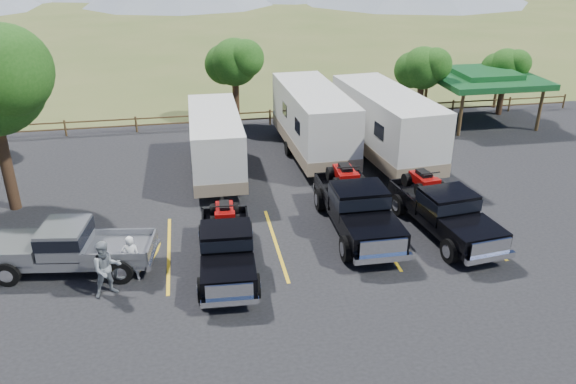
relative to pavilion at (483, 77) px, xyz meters
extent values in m
plane|color=#435423|center=(-13.00, -17.00, -2.79)|extent=(320.00, 320.00, 0.00)
cube|color=black|center=(-13.00, -14.00, -2.77)|extent=(44.00, 34.00, 0.04)
cube|color=gold|center=(-19.00, -13.00, -2.74)|extent=(0.12, 5.50, 0.01)
cube|color=gold|center=(-15.00, -13.00, -2.74)|extent=(0.12, 5.50, 0.01)
cube|color=gold|center=(-11.00, -13.00, -2.74)|extent=(0.12, 5.50, 0.01)
cube|color=gold|center=(-7.00, -13.00, -2.74)|extent=(0.12, 5.50, 0.01)
cylinder|color=black|center=(-25.50, -8.00, -0.55)|extent=(0.48, 0.48, 4.48)
sphere|color=#1A4812|center=(-24.54, -8.80, 3.29)|extent=(3.52, 3.52, 3.52)
cylinder|color=black|center=(-4.00, 0.00, -1.39)|extent=(0.39, 0.39, 2.80)
sphere|color=#1A4812|center=(-4.00, 0.00, 0.71)|extent=(2.52, 2.52, 2.52)
sphere|color=#1A4812|center=(-3.46, -0.45, 0.98)|extent=(1.98, 1.98, 1.98)
sphere|color=#1A4812|center=(-4.50, 0.40, 0.53)|extent=(2.16, 2.16, 2.16)
cylinder|color=black|center=(2.00, 1.00, -1.53)|extent=(0.38, 0.38, 2.52)
sphere|color=#1A4812|center=(2.00, 1.00, 0.36)|extent=(2.24, 2.24, 2.24)
sphere|color=#1A4812|center=(2.48, 0.60, 0.60)|extent=(1.76, 1.76, 1.76)
sphere|color=#1A4812|center=(1.55, 1.35, 0.20)|extent=(1.92, 1.92, 1.92)
cylinder|color=black|center=(-15.00, 2.00, -1.25)|extent=(0.41, 0.41, 3.08)
sphere|color=#1A4812|center=(-15.00, 2.00, 1.06)|extent=(2.80, 2.80, 2.80)
sphere|color=#1A4812|center=(-14.40, 1.50, 1.36)|extent=(2.20, 2.20, 2.20)
sphere|color=#1A4812|center=(-15.56, 2.44, 0.86)|extent=(2.40, 2.40, 2.40)
cylinder|color=brown|center=(-25.00, 1.50, -2.29)|extent=(0.12, 0.12, 1.00)
cylinder|color=brown|center=(-21.00, 1.50, -2.29)|extent=(0.12, 0.12, 1.00)
cylinder|color=brown|center=(-17.00, 1.50, -2.29)|extent=(0.12, 0.12, 1.00)
cylinder|color=brown|center=(-13.00, 1.50, -2.29)|extent=(0.12, 0.12, 1.00)
cylinder|color=brown|center=(-9.00, 1.50, -2.29)|extent=(0.12, 0.12, 1.00)
cylinder|color=brown|center=(-5.00, 1.50, -2.29)|extent=(0.12, 0.12, 1.00)
cylinder|color=brown|center=(-1.00, 1.50, -2.29)|extent=(0.12, 0.12, 1.00)
cylinder|color=brown|center=(3.00, 1.50, -2.29)|extent=(0.12, 0.12, 1.00)
cylinder|color=brown|center=(7.00, 1.50, -2.29)|extent=(0.12, 0.12, 1.00)
cube|color=brown|center=(-11.00, 1.50, -2.34)|extent=(36.00, 0.06, 0.08)
cube|color=brown|center=(-11.00, 1.50, -1.94)|extent=(36.00, 0.06, 0.08)
cylinder|color=brown|center=(-2.50, -2.50, -1.49)|extent=(0.20, 0.20, 2.60)
cylinder|color=brown|center=(-2.50, 2.50, -1.49)|extent=(0.20, 0.20, 2.60)
cylinder|color=brown|center=(2.50, -2.50, -1.49)|extent=(0.20, 0.20, 2.60)
cylinder|color=brown|center=(2.50, 2.50, -1.49)|extent=(0.20, 0.20, 2.60)
cube|color=#175326|center=(0.00, 0.00, -0.04)|extent=(6.20, 6.20, 0.35)
cube|color=#175326|center=(0.00, 0.00, 0.26)|extent=(3.50, 3.50, 0.35)
cube|color=black|center=(-16.94, -14.45, -2.18)|extent=(1.94, 5.26, 0.33)
cube|color=black|center=(-17.03, -16.19, -1.84)|extent=(1.83, 1.72, 0.45)
cube|color=black|center=(-16.95, -14.56, -1.52)|extent=(1.78, 1.50, 0.91)
cube|color=black|center=(-16.95, -14.56, -1.38)|extent=(1.82, 1.56, 0.41)
cube|color=black|center=(-16.86, -12.81, -1.93)|extent=(1.85, 2.27, 0.50)
cube|color=silver|center=(-17.08, -17.11, -1.88)|extent=(1.46, 0.15, 0.50)
cube|color=silver|center=(-17.08, -17.17, -2.23)|extent=(1.79, 0.26, 0.20)
cube|color=silver|center=(-16.80, -11.72, -2.23)|extent=(1.79, 0.24, 0.20)
cylinder|color=black|center=(-17.89, -16.20, -2.34)|extent=(0.31, 0.83, 0.82)
cylinder|color=black|center=(-16.18, -16.29, -2.34)|extent=(0.31, 0.83, 0.82)
cylinder|color=black|center=(-17.71, -12.61, -2.34)|extent=(0.31, 0.83, 0.82)
cylinder|color=black|center=(-16.00, -12.69, -2.34)|extent=(0.31, 0.83, 0.82)
cube|color=#7C0706|center=(-16.86, -12.81, -1.31)|extent=(0.70, 1.21, 0.32)
cube|color=black|center=(-16.86, -12.81, -1.08)|extent=(0.40, 0.70, 0.16)
cube|color=#7C0706|center=(-16.89, -13.31, -1.22)|extent=(0.74, 0.36, 0.20)
cylinder|color=black|center=(-16.88, -13.22, -0.90)|extent=(0.82, 0.10, 0.05)
cylinder|color=black|center=(-17.29, -13.29, -1.49)|extent=(0.26, 0.52, 0.51)
cylinder|color=black|center=(-16.48, -13.33, -1.49)|extent=(0.26, 0.52, 0.51)
cylinder|color=black|center=(-17.24, -12.29, -1.49)|extent=(0.26, 0.52, 0.51)
cylinder|color=black|center=(-16.43, -12.33, -1.49)|extent=(0.26, 0.52, 0.51)
cube|color=black|center=(-11.70, -12.57, -2.08)|extent=(1.96, 6.02, 0.38)
cube|color=black|center=(-11.71, -14.60, -1.69)|extent=(2.03, 1.90, 0.53)
cube|color=black|center=(-11.70, -12.70, -1.32)|extent=(1.99, 1.65, 1.05)
cube|color=black|center=(-11.70, -12.70, -1.17)|extent=(2.03, 1.71, 0.47)
cube|color=black|center=(-11.69, -10.68, -1.79)|extent=(2.03, 2.54, 0.58)
cube|color=silver|center=(-11.71, -15.67, -1.75)|extent=(1.69, 0.09, 0.58)
cube|color=silver|center=(-11.71, -15.74, -2.15)|extent=(2.07, 0.20, 0.23)
cube|color=silver|center=(-11.69, -9.41, -2.15)|extent=(2.07, 0.18, 0.23)
cylinder|color=black|center=(-12.70, -14.66, -2.27)|extent=(0.32, 0.95, 0.95)
cylinder|color=black|center=(-10.72, -14.66, -2.27)|extent=(0.32, 0.95, 0.95)
cylinder|color=black|center=(-12.69, -10.48, -2.27)|extent=(0.32, 0.95, 0.95)
cylinder|color=black|center=(-10.70, -10.49, -2.27)|extent=(0.32, 0.95, 0.95)
cube|color=#7C0706|center=(-11.69, -10.68, -1.08)|extent=(0.74, 1.37, 0.37)
cube|color=black|center=(-11.69, -10.68, -0.82)|extent=(0.42, 0.79, 0.19)
cube|color=#7C0706|center=(-11.70, -11.26, -0.98)|extent=(0.84, 0.37, 0.23)
cylinder|color=black|center=(-11.70, -11.15, -0.61)|extent=(0.95, 0.07, 0.06)
cylinder|color=black|center=(-12.17, -11.25, -1.29)|extent=(0.28, 0.59, 0.59)
cylinder|color=black|center=(-11.22, -11.26, -1.29)|extent=(0.28, 0.59, 0.59)
cylinder|color=black|center=(-12.17, -10.10, -1.29)|extent=(0.28, 0.59, 0.59)
cylinder|color=black|center=(-11.22, -10.10, -1.29)|extent=(0.28, 0.59, 0.59)
cube|color=black|center=(-8.41, -13.35, -2.13)|extent=(2.48, 5.81, 0.36)
cube|color=black|center=(-8.18, -15.24, -1.76)|extent=(2.10, 1.99, 0.49)
cube|color=black|center=(-8.39, -13.47, -1.41)|extent=(2.03, 1.75, 0.99)
cube|color=black|center=(-8.39, -13.47, -1.27)|extent=(2.07, 1.82, 0.44)
cube|color=black|center=(-8.62, -11.59, -1.85)|extent=(2.17, 2.58, 0.54)
cube|color=silver|center=(-8.06, -16.24, -1.81)|extent=(1.58, 0.27, 0.54)
cube|color=silver|center=(-8.05, -16.29, -2.18)|extent=(1.94, 0.41, 0.22)
cube|color=silver|center=(-8.77, -10.42, -2.18)|extent=(1.94, 0.39, 0.22)
cylinder|color=black|center=(-9.09, -15.41, -2.30)|extent=(0.40, 0.92, 0.89)
cylinder|color=black|center=(-7.25, -15.18, -2.30)|extent=(0.40, 0.92, 0.89)
cylinder|color=black|center=(-9.57, -11.53, -2.30)|extent=(0.40, 0.92, 0.89)
cylinder|color=black|center=(-7.72, -11.30, -2.30)|extent=(0.40, 0.92, 0.89)
cube|color=#7C0706|center=(-8.62, -11.59, -1.19)|extent=(0.84, 1.36, 0.35)
cube|color=black|center=(-8.62, -11.59, -0.94)|extent=(0.48, 0.78, 0.18)
cube|color=#7C0706|center=(-8.56, -12.13, -1.09)|extent=(0.83, 0.44, 0.22)
cylinder|color=black|center=(-8.57, -12.03, -0.74)|extent=(0.89, 0.17, 0.06)
cylinder|color=black|center=(-9.00, -12.18, -1.39)|extent=(0.32, 0.58, 0.55)
cylinder|color=black|center=(-8.12, -12.08, -1.39)|extent=(0.32, 0.58, 0.55)
cylinder|color=black|center=(-9.13, -11.11, -1.39)|extent=(0.32, 0.58, 0.55)
cylinder|color=black|center=(-8.25, -11.00, -1.39)|extent=(0.32, 0.58, 0.55)
cube|color=silver|center=(-16.75, -5.96, -0.93)|extent=(2.36, 7.20, 2.58)
cube|color=#83715A|center=(-16.75, -5.96, -1.93)|extent=(2.38, 7.23, 0.57)
cube|color=black|center=(-17.92, -7.74, -0.67)|extent=(0.03, 0.86, 0.57)
cube|color=black|center=(-15.60, -7.76, -0.67)|extent=(0.03, 0.86, 0.57)
cylinder|color=black|center=(-17.82, -5.66, -2.41)|extent=(0.24, 0.67, 0.67)
cylinder|color=black|center=(-15.66, -5.68, -2.41)|extent=(0.24, 0.67, 0.67)
cube|color=black|center=(-16.78, -10.41, -2.27)|extent=(0.13, 1.72, 0.10)
cube|color=silver|center=(-11.60, -4.19, -0.67)|extent=(2.93, 8.31, 2.96)
cube|color=#83715A|center=(-11.60, -4.19, -1.82)|extent=(2.96, 8.35, 0.66)
cube|color=black|center=(-12.85, -6.29, -0.37)|extent=(0.06, 0.99, 0.66)
cube|color=black|center=(-10.20, -6.19, -0.37)|extent=(0.06, 0.99, 0.66)
cylinder|color=black|center=(-12.85, -3.90, -2.36)|extent=(0.30, 0.78, 0.77)
cylinder|color=black|center=(-10.37, -3.81, -2.36)|extent=(0.30, 0.78, 0.77)
cube|color=black|center=(-11.41, -9.28, -2.20)|extent=(0.20, 1.98, 0.11)
cube|color=silver|center=(-8.15, -5.52, -0.64)|extent=(3.50, 8.56, 3.00)
cube|color=#83715A|center=(-8.15, -5.52, -1.80)|extent=(3.53, 8.60, 0.67)
cube|color=black|center=(-9.28, -7.73, -0.34)|extent=(0.12, 1.00, 0.67)
cube|color=black|center=(-6.60, -7.45, -0.34)|extent=(0.12, 1.00, 0.67)
cylinder|color=black|center=(-9.43, -5.31, -2.36)|extent=(0.35, 0.80, 0.78)
cylinder|color=black|center=(-6.94, -5.06, -2.36)|extent=(0.35, 0.80, 0.78)
cube|color=black|center=(-7.63, -10.66, -2.19)|extent=(0.33, 2.00, 0.11)
cube|color=gray|center=(-22.25, -13.53, -2.16)|extent=(5.55, 2.48, 0.34)
cube|color=gray|center=(-24.04, -13.27, -1.81)|extent=(1.93, 2.03, 0.47)
cube|color=gray|center=(-22.36, -13.51, -1.48)|extent=(1.70, 1.96, 0.94)
cube|color=black|center=(-22.36, -13.51, -1.34)|extent=(1.77, 2.00, 0.42)
cube|color=gray|center=(-20.58, -13.77, -1.90)|extent=(2.49, 2.11, 0.52)
cube|color=silver|center=(-19.46, -13.93, -2.21)|extent=(0.41, 1.85, 0.21)
cylinder|color=black|center=(-23.97, -12.38, -2.32)|extent=(0.88, 0.40, 0.85)
cylinder|color=black|center=(-24.22, -14.13, -2.32)|extent=(0.88, 0.40, 0.85)
cylinder|color=black|center=(-20.28, -12.92, -2.32)|extent=(0.88, 0.40, 0.85)
cylinder|color=black|center=(-20.54, -14.67, -2.32)|extent=(0.88, 0.40, 0.85)
imported|color=silver|center=(-20.15, -14.55, -1.91)|extent=(0.63, 0.44, 1.68)
imported|color=gray|center=(-20.85, -15.29, -1.78)|extent=(1.13, 1.01, 1.93)
camera|label=1|loc=(-17.88, -31.34, 7.96)|focal=35.00mm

